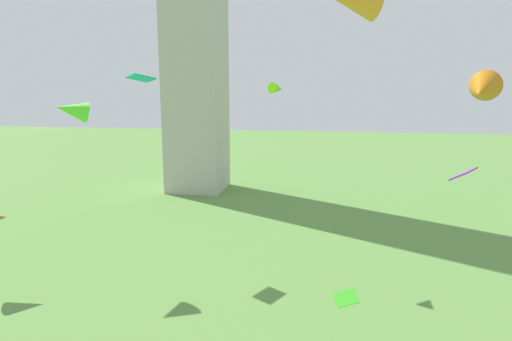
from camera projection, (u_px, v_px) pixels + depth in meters
The scene contains 6 objects.
kite_flying_0 at pixel (277, 89), 26.97m from camera, with size 1.18×1.28×0.82m.
kite_flying_1 at pixel (482, 90), 17.24m from camera, with size 2.01×2.37×1.62m.
kite_flying_5 at pixel (72, 110), 25.53m from camera, with size 2.34×2.24×1.62m.
kite_flying_6 at pixel (141, 78), 28.09m from camera, with size 1.84×1.92×0.57m.
kite_flying_7 at pixel (463, 174), 21.71m from camera, with size 1.54×1.71×0.66m.
kite_flying_8 at pixel (346, 298), 15.60m from camera, with size 0.98×0.71×0.52m.
Camera 1 is at (3.15, 3.60, 11.12)m, focal length 30.45 mm.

